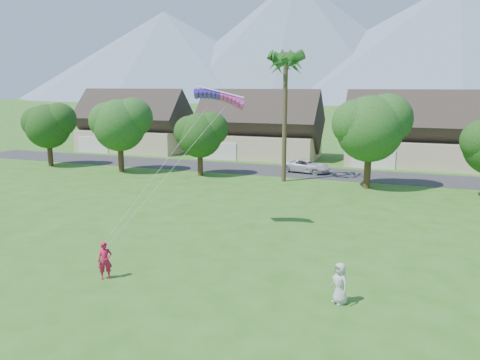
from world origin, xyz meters
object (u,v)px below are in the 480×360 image
at_px(parafoil_kite, 220,95).
at_px(watcher, 340,283).
at_px(kite_flyer, 105,261).
at_px(parked_car, 306,166).

bearing_deg(parafoil_kite, watcher, -59.91).
height_order(watcher, parafoil_kite, parafoil_kite).
height_order(kite_flyer, watcher, kite_flyer).
bearing_deg(parked_car, kite_flyer, -174.91).
relative_size(kite_flyer, parked_car, 0.36).
bearing_deg(kite_flyer, watcher, -30.87).
bearing_deg(parafoil_kite, kite_flyer, -121.93).
relative_size(parked_car, parafoil_kite, 1.58).
height_order(parked_car, parafoil_kite, parafoil_kite).
bearing_deg(parked_car, watcher, -154.42).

